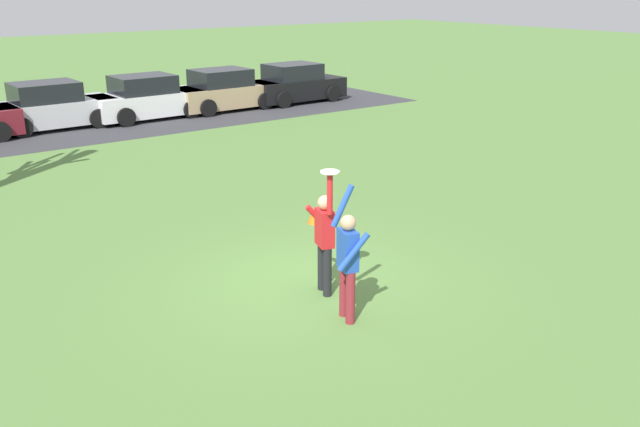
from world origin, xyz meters
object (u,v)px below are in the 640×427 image
object	(u,v)px
frisbee_disc	(330,172)
parked_car_tan	(224,91)
person_catcher	(325,236)
field_cone_orange	(314,216)
parked_car_white	(147,99)
person_defender	(348,259)
parked_car_black	(295,85)
parked_car_silver	(50,107)

from	to	relation	value
frisbee_disc	parked_car_tan	xyz separation A→B (m)	(6.87, 15.87, -1.37)
person_catcher	field_cone_orange	distance (m)	3.45
parked_car_white	parked_car_tan	world-z (taller)	same
person_defender	frisbee_disc	size ratio (longest dim) A/B	7.04
parked_car_tan	parked_car_black	xyz separation A→B (m)	(3.29, -0.13, 0.00)
person_catcher	frisbee_disc	xyz separation A→B (m)	(-0.07, -0.22, 1.11)
person_catcher	person_defender	bearing A→B (deg)	0.00
parked_car_silver	field_cone_orange	distance (m)	13.29
frisbee_disc	field_cone_orange	world-z (taller)	frisbee_disc
person_defender	parked_car_white	size ratio (longest dim) A/B	0.49
person_defender	parked_car_silver	bearing A→B (deg)	15.03
frisbee_disc	parked_car_black	world-z (taller)	frisbee_disc
field_cone_orange	parked_car_silver	bearing A→B (deg)	96.67
parked_car_black	frisbee_disc	bearing A→B (deg)	-124.48
person_catcher	frisbee_disc	bearing A→B (deg)	0.00
parked_car_white	parked_car_black	size ratio (longest dim) A/B	1.00
person_catcher	parked_car_tan	size ratio (longest dim) A/B	0.50
person_catcher	frisbee_disc	size ratio (longest dim) A/B	7.17
person_defender	frisbee_disc	xyz separation A→B (m)	(0.22, 0.73, 1.11)
field_cone_orange	person_defender	bearing A→B (deg)	-119.35
parked_car_black	field_cone_orange	size ratio (longest dim) A/B	12.97
frisbee_disc	parked_car_tan	distance (m)	17.34
parked_car_tan	frisbee_disc	bearing A→B (deg)	-115.04
parked_car_silver	frisbee_disc	bearing A→B (deg)	-92.87
parked_car_black	parked_car_tan	bearing A→B (deg)	176.17
parked_car_black	parked_car_silver	bearing A→B (deg)	175.61
person_catcher	parked_car_black	distance (m)	18.52
parked_car_white	parked_car_tan	distance (m)	3.14
parked_car_silver	parked_car_white	bearing A→B (deg)	-6.14
person_defender	parked_car_black	size ratio (longest dim) A/B	0.49
person_defender	field_cone_orange	bearing A→B (deg)	-12.40
parked_car_tan	parked_car_black	size ratio (longest dim) A/B	1.00
parked_car_white	person_defender	bearing A→B (deg)	-104.95
person_defender	field_cone_orange	distance (m)	4.38
person_catcher	parked_car_tan	xyz separation A→B (m)	(6.80, 15.65, -0.25)
person_catcher	parked_car_white	bearing A→B (deg)	-176.14
frisbee_disc	field_cone_orange	size ratio (longest dim) A/B	0.91
person_defender	parked_car_tan	xyz separation A→B (m)	(7.09, 16.59, -0.25)
frisbee_disc	parked_car_black	bearing A→B (deg)	57.15
field_cone_orange	parked_car_black	bearing A→B (deg)	56.95
frisbee_disc	parked_car_silver	distance (m)	16.27
parked_car_white	parked_car_black	xyz separation A→B (m)	(6.44, -0.21, 0.00)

